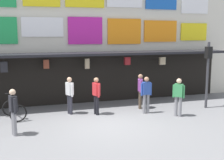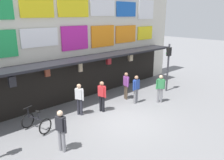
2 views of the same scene
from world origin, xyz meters
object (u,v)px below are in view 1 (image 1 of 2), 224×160
Objects in this scene: pedestrian_in_purple at (96,94)px; pedestrian_in_red at (70,93)px; traffic_light_far at (208,64)px; pedestrian_in_black at (146,93)px; pedestrian_in_green at (13,109)px; pedestrian_in_white at (179,95)px; bicycle_parked at (14,110)px; pedestrian_in_blue at (140,89)px.

pedestrian_in_purple and pedestrian_in_red have the same top height.
traffic_light_far is at bearing -7.94° from pedestrian_in_red.
pedestrian_in_green is (-5.68, -1.24, 0.00)m from pedestrian_in_black.
pedestrian_in_black is 1.00× the size of pedestrian_in_purple.
pedestrian_in_green and pedestrian_in_white have the same top height.
bicycle_parked is (-8.91, 0.86, -1.75)m from traffic_light_far.
traffic_light_far is 1.90× the size of pedestrian_in_green.
pedestrian_in_blue is at bearing 164.92° from traffic_light_far.
pedestrian_in_red is at bearing 157.70° from pedestrian_in_white.
pedestrian_in_white is (6.84, -1.78, 0.55)m from bicycle_parked.
pedestrian_in_green is 3.22m from pedestrian_in_red.
pedestrian_in_blue and pedestrian_in_red have the same top height.
pedestrian_in_green is at bearing -167.65° from pedestrian_in_black.
pedestrian_in_purple and pedestrian_in_white have the same top height.
pedestrian_in_white and pedestrian_in_red have the same top height.
pedestrian_in_purple is 1.00× the size of pedestrian_in_red.
pedestrian_in_blue is at bearing -1.13° from pedestrian_in_red.
pedestrian_in_green is at bearing -153.67° from pedestrian_in_purple.
traffic_light_far is at bearing -4.66° from pedestrian_in_purple.
pedestrian_in_purple is 2.32m from pedestrian_in_blue.
bicycle_parked is at bearing 174.48° from traffic_light_far.
pedestrian_in_blue is (0.08, 0.88, 0.00)m from pedestrian_in_black.
pedestrian_in_blue is (5.78, -0.02, 0.55)m from bicycle_parked.
pedestrian_in_red is at bearing 42.79° from pedestrian_in_green.
pedestrian_in_green and pedestrian_in_blue have the same top height.
pedestrian_in_black is 3.45m from pedestrian_in_red.
pedestrian_in_green is at bearing -159.77° from pedestrian_in_blue.
pedestrian_in_red is (-1.11, 0.47, 0.00)m from pedestrian_in_purple.
traffic_light_far is at bearing -5.52° from bicycle_parked.
bicycle_parked is 0.79× the size of pedestrian_in_blue.
pedestrian_in_white is (1.14, -0.88, 0.00)m from pedestrian_in_black.
pedestrian_in_white is (-2.07, -0.92, -1.19)m from traffic_light_far.
pedestrian_in_black is at bearing -179.35° from traffic_light_far.
pedestrian_in_red is at bearing 172.06° from traffic_light_far.
pedestrian_in_black is at bearing -95.21° from pedestrian_in_blue.
traffic_light_far is at bearing -15.08° from pedestrian_in_blue.
traffic_light_far is 1.90× the size of pedestrian_in_purple.
pedestrian_in_black and pedestrian_in_white have the same top height.
traffic_light_far is 2.42× the size of bicycle_parked.
pedestrian_in_green is at bearing -89.34° from bicycle_parked.
pedestrian_in_green is 6.14m from pedestrian_in_blue.
pedestrian_in_black is 2.25m from pedestrian_in_purple.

